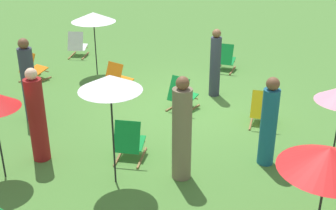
% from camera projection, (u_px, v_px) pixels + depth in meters
% --- Properties ---
extents(ground_plane, '(40.00, 40.00, 0.00)m').
position_uv_depth(ground_plane, '(187.00, 105.00, 10.58)').
color(ground_plane, '#477A33').
extents(deckchair_2, '(0.63, 0.85, 0.83)m').
position_uv_depth(deckchair_2, '(129.00, 142.00, 8.15)').
color(deckchair_2, olive).
rests_on(deckchair_2, ground).
extents(deckchair_4, '(0.51, 0.78, 0.83)m').
position_uv_depth(deckchair_4, '(225.00, 59.00, 12.66)').
color(deckchair_4, olive).
rests_on(deckchair_4, ground).
extents(deckchair_5, '(0.67, 0.86, 0.83)m').
position_uv_depth(deckchair_5, '(77.00, 46.00, 13.89)').
color(deckchair_5, olive).
rests_on(deckchair_5, ground).
extents(deckchair_7, '(0.65, 0.85, 0.83)m').
position_uv_depth(deckchair_7, '(182.00, 95.00, 10.20)').
color(deckchair_7, olive).
rests_on(deckchair_7, ground).
extents(deckchair_8, '(0.56, 0.81, 0.83)m').
position_uv_depth(deckchair_8, '(262.00, 110.00, 9.44)').
color(deckchair_8, olive).
rests_on(deckchair_8, ground).
extents(deckchair_9, '(0.62, 0.84, 0.83)m').
position_uv_depth(deckchair_9, '(32.00, 68.00, 11.92)').
color(deckchair_9, olive).
rests_on(deckchair_9, ground).
extents(deckchair_10, '(0.64, 0.85, 0.83)m').
position_uv_depth(deckchair_10, '(118.00, 80.00, 11.12)').
color(deckchair_10, olive).
rests_on(deckchair_10, ground).
extents(umbrella_0, '(1.22, 1.22, 1.78)m').
position_uv_depth(umbrella_0, '(93.00, 17.00, 11.87)').
color(umbrella_0, black).
rests_on(umbrella_0, ground).
extents(umbrella_1, '(1.03, 1.03, 1.98)m').
position_uv_depth(umbrella_1, '(110.00, 83.00, 6.85)').
color(umbrella_1, black).
rests_on(umbrella_1, ground).
extents(umbrella_3, '(1.23, 1.23, 1.72)m').
position_uv_depth(umbrella_3, '(328.00, 159.00, 5.31)').
color(umbrella_3, black).
rests_on(umbrella_3, ground).
extents(person_0, '(0.44, 0.44, 1.82)m').
position_uv_depth(person_0, '(37.00, 118.00, 7.97)').
color(person_0, maroon).
rests_on(person_0, ground).
extents(person_1, '(0.46, 0.46, 1.89)m').
position_uv_depth(person_1, '(182.00, 132.00, 7.40)').
color(person_1, '#72664C').
rests_on(person_1, ground).
extents(person_2, '(0.44, 0.44, 1.87)m').
position_uv_depth(person_2, '(29.00, 82.00, 9.52)').
color(person_2, '#333847').
rests_on(person_2, ground).
extents(person_3, '(0.32, 0.32, 1.70)m').
position_uv_depth(person_3, '(269.00, 123.00, 7.85)').
color(person_3, '#195972').
rests_on(person_3, ground).
extents(person_4, '(0.27, 0.27, 1.71)m').
position_uv_depth(person_4, '(215.00, 64.00, 10.82)').
color(person_4, '#333847').
rests_on(person_4, ground).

